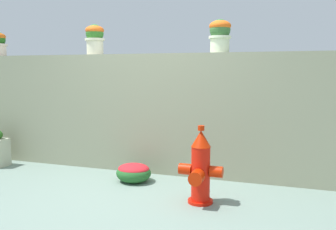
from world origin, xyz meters
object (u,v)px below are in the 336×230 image
(fire_hydrant, at_px, (200,169))
(potted_plant_2, at_px, (220,33))
(flower_bush_left, at_px, (134,172))
(potted_plant_1, at_px, (95,37))

(fire_hydrant, bearing_deg, potted_plant_2, 90.63)
(fire_hydrant, distance_m, flower_bush_left, 1.08)
(potted_plant_2, distance_m, fire_hydrant, 1.79)
(potted_plant_1, distance_m, potted_plant_2, 1.77)
(potted_plant_1, distance_m, fire_hydrant, 2.53)
(fire_hydrant, height_order, flower_bush_left, fire_hydrant)
(potted_plant_1, relative_size, fire_hydrant, 0.52)
(potted_plant_1, xyz_separation_m, fire_hydrant, (1.78, -1.04, -1.47))
(potted_plant_1, xyz_separation_m, flower_bush_left, (0.83, -0.59, -1.71))
(potted_plant_1, height_order, flower_bush_left, potted_plant_1)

